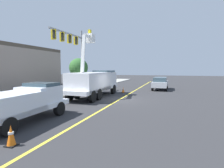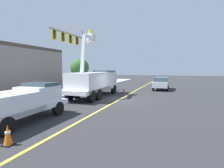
{
  "view_description": "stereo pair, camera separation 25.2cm",
  "coord_description": "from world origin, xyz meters",
  "px_view_note": "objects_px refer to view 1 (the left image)",
  "views": [
    {
      "loc": [
        -16.19,
        -3.96,
        2.95
      ],
      "look_at": [
        0.63,
        0.89,
        1.4
      ],
      "focal_mm": 28.76,
      "sensor_mm": 36.0,
      "label": 1
    },
    {
      "loc": [
        -16.12,
        -4.2,
        2.95
      ],
      "look_at": [
        0.63,
        0.89,
        1.4
      ],
      "focal_mm": 28.76,
      "sensor_mm": 36.0,
      "label": 2
    }
  ],
  "objects_px": {
    "passing_minivan": "(160,83)",
    "traffic_cone_leading": "(11,136)",
    "traffic_signal_mast": "(73,47)",
    "utility_bucket_truck": "(94,81)",
    "service_pickup_truck": "(23,102)",
    "traffic_cone_mid_front": "(123,90)"
  },
  "relations": [
    {
      "from": "service_pickup_truck",
      "to": "passing_minivan",
      "type": "xyz_separation_m",
      "value": [
        17.68,
        -6.85,
        -0.15
      ]
    },
    {
      "from": "utility_bucket_truck",
      "to": "service_pickup_truck",
      "type": "distance_m",
      "value": 9.33
    },
    {
      "from": "passing_minivan",
      "to": "traffic_cone_mid_front",
      "type": "bearing_deg",
      "value": 137.16
    },
    {
      "from": "passing_minivan",
      "to": "traffic_cone_leading",
      "type": "height_order",
      "value": "passing_minivan"
    },
    {
      "from": "utility_bucket_truck",
      "to": "traffic_signal_mast",
      "type": "bearing_deg",
      "value": 58.37
    },
    {
      "from": "utility_bucket_truck",
      "to": "traffic_cone_leading",
      "type": "height_order",
      "value": "utility_bucket_truck"
    },
    {
      "from": "service_pickup_truck",
      "to": "traffic_signal_mast",
      "type": "xyz_separation_m",
      "value": [
        11.54,
        3.18,
        4.39
      ]
    },
    {
      "from": "passing_minivan",
      "to": "traffic_signal_mast",
      "type": "bearing_deg",
      "value": 121.49
    },
    {
      "from": "passing_minivan",
      "to": "traffic_signal_mast",
      "type": "distance_m",
      "value": 12.6
    },
    {
      "from": "traffic_signal_mast",
      "to": "service_pickup_truck",
      "type": "bearing_deg",
      "value": -164.61
    },
    {
      "from": "traffic_cone_leading",
      "to": "traffic_signal_mast",
      "type": "bearing_deg",
      "value": 19.3
    },
    {
      "from": "traffic_cone_mid_front",
      "to": "passing_minivan",
      "type": "bearing_deg",
      "value": -42.84
    },
    {
      "from": "traffic_cone_mid_front",
      "to": "traffic_signal_mast",
      "type": "relative_size",
      "value": 0.09
    },
    {
      "from": "passing_minivan",
      "to": "traffic_signal_mast",
      "type": "height_order",
      "value": "traffic_signal_mast"
    },
    {
      "from": "passing_minivan",
      "to": "traffic_signal_mast",
      "type": "xyz_separation_m",
      "value": [
        -6.14,
        10.03,
        4.53
      ]
    },
    {
      "from": "passing_minivan",
      "to": "traffic_cone_leading",
      "type": "distance_m",
      "value": 20.92
    },
    {
      "from": "service_pickup_truck",
      "to": "traffic_cone_leading",
      "type": "distance_m",
      "value": 3.24
    },
    {
      "from": "traffic_cone_leading",
      "to": "utility_bucket_truck",
      "type": "bearing_deg",
      "value": 6.4
    },
    {
      "from": "traffic_cone_leading",
      "to": "traffic_signal_mast",
      "type": "height_order",
      "value": "traffic_signal_mast"
    },
    {
      "from": "traffic_cone_mid_front",
      "to": "traffic_signal_mast",
      "type": "bearing_deg",
      "value": 105.32
    },
    {
      "from": "utility_bucket_truck",
      "to": "traffic_signal_mast",
      "type": "xyz_separation_m",
      "value": [
        2.23,
        3.62,
        3.89
      ]
    },
    {
      "from": "service_pickup_truck",
      "to": "traffic_cone_mid_front",
      "type": "bearing_deg",
      "value": -11.33
    }
  ]
}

